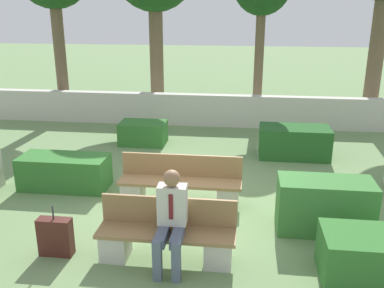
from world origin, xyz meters
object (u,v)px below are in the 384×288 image
Objects in this scene: bench_left_side at (180,185)px; suitcase at (56,237)px; bench_front at (167,238)px; person_seated_man at (171,216)px.

bench_left_side is 2.85× the size of suitcase.
person_seated_man is at bearing -56.87° from bench_front.
bench_left_side is at bearing 95.05° from person_seated_man.
bench_front is 2.51× the size of suitcase.
person_seated_man is 1.77× the size of suitcase.
bench_front is 0.44m from person_seated_man.
suitcase is at bearing -176.61° from bench_front.
bench_left_side is (-0.08, 1.74, 0.01)m from bench_front.
bench_front reaches higher than suitcase.
bench_front is 1.74m from bench_left_side.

